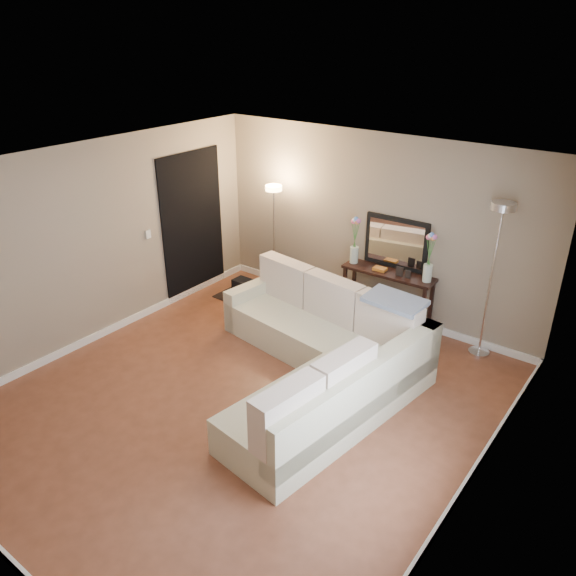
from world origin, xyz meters
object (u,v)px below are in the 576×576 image
Objects in this scene: floor_lamp_unlit at (496,251)px; floor_lamp_lit at (274,219)px; sectional_sofa at (323,353)px; console_table at (381,293)px.

floor_lamp_lit is at bearing -177.31° from floor_lamp_unlit.
sectional_sofa is 2.62m from floor_lamp_lit.
sectional_sofa is at bearing -38.50° from floor_lamp_lit.
floor_lamp_lit is (-1.94, 1.54, 0.85)m from sectional_sofa.
sectional_sofa is at bearing -85.04° from console_table.
floor_lamp_unlit reaches higher than console_table.
floor_lamp_lit is at bearing -175.53° from console_table.
console_table is at bearing 4.47° from floor_lamp_lit.
console_table is 1.74m from floor_lamp_unlit.
floor_lamp_unlit reaches higher than sectional_sofa.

